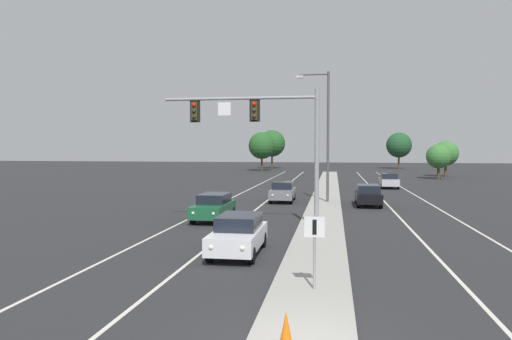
# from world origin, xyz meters

# --- Properties ---
(median_island) EXTENTS (2.40, 110.00, 0.15)m
(median_island) POSITION_xyz_m (0.00, 18.00, 0.07)
(median_island) COLOR #9E9B93
(median_island) RESTS_ON ground
(lane_stripe_oncoming_center) EXTENTS (0.14, 100.00, 0.01)m
(lane_stripe_oncoming_center) POSITION_xyz_m (-4.70, 25.00, 0.00)
(lane_stripe_oncoming_center) COLOR silver
(lane_stripe_oncoming_center) RESTS_ON ground
(lane_stripe_receding_center) EXTENTS (0.14, 100.00, 0.01)m
(lane_stripe_receding_center) POSITION_xyz_m (4.70, 25.00, 0.00)
(lane_stripe_receding_center) COLOR silver
(lane_stripe_receding_center) RESTS_ON ground
(edge_stripe_left) EXTENTS (0.14, 100.00, 0.01)m
(edge_stripe_left) POSITION_xyz_m (-8.00, 25.00, 0.00)
(edge_stripe_left) COLOR silver
(edge_stripe_left) RESTS_ON ground
(edge_stripe_right) EXTENTS (0.14, 100.00, 0.01)m
(edge_stripe_right) POSITION_xyz_m (8.00, 25.00, 0.00)
(edge_stripe_right) COLOR silver
(edge_stripe_right) RESTS_ON ground
(overhead_signal_mast) EXTENTS (8.35, 0.44, 7.20)m
(overhead_signal_mast) POSITION_xyz_m (-2.93, 14.87, 5.38)
(overhead_signal_mast) COLOR gray
(overhead_signal_mast) RESTS_ON median_island
(median_sign_post) EXTENTS (0.60, 0.10, 2.20)m
(median_sign_post) POSITION_xyz_m (0.11, 3.94, 1.59)
(median_sign_post) COLOR gray
(median_sign_post) RESTS_ON median_island
(street_lamp_median) EXTENTS (2.58, 0.28, 10.00)m
(street_lamp_median) POSITION_xyz_m (-0.03, 26.76, 5.79)
(street_lamp_median) COLOR #4C4C51
(street_lamp_median) RESTS_ON median_island
(car_oncoming_white) EXTENTS (1.85, 4.48, 1.58)m
(car_oncoming_white) POSITION_xyz_m (-3.15, 8.74, 0.82)
(car_oncoming_white) COLOR silver
(car_oncoming_white) RESTS_ON ground
(car_oncoming_green) EXTENTS (1.84, 4.48, 1.58)m
(car_oncoming_green) POSITION_xyz_m (-6.38, 17.14, 0.82)
(car_oncoming_green) COLOR #195633
(car_oncoming_green) RESTS_ON ground
(car_oncoming_grey) EXTENTS (1.87, 4.49, 1.58)m
(car_oncoming_grey) POSITION_xyz_m (-3.37, 27.51, 0.82)
(car_oncoming_grey) COLOR slate
(car_oncoming_grey) RESTS_ON ground
(car_receding_black) EXTENTS (1.85, 4.48, 1.58)m
(car_receding_black) POSITION_xyz_m (3.21, 25.85, 0.82)
(car_receding_black) COLOR black
(car_receding_black) RESTS_ON ground
(car_receding_silver) EXTENTS (1.87, 4.49, 1.58)m
(car_receding_silver) POSITION_xyz_m (6.49, 41.89, 0.82)
(car_receding_silver) COLOR #B7B7BC
(car_receding_silver) RESTS_ON ground
(traffic_cone_median_nose) EXTENTS (0.36, 0.36, 0.74)m
(traffic_cone_median_nose) POSITION_xyz_m (-0.31, -0.13, 0.51)
(traffic_cone_median_nose) COLOR black
(traffic_cone_median_nose) RESTS_ON median_island
(tree_far_right_b) EXTENTS (3.33, 3.33, 4.82)m
(tree_far_right_b) POSITION_xyz_m (14.87, 57.78, 3.14)
(tree_far_right_b) COLOR #4C3823
(tree_far_right_b) RESTS_ON ground
(tree_far_right_a) EXTENTS (3.68, 3.68, 5.32)m
(tree_far_right_a) POSITION_xyz_m (17.11, 63.67, 3.47)
(tree_far_right_a) COLOR #4C3823
(tree_far_right_a) RESTS_ON ground
(tree_far_right_c) EXTENTS (5.15, 5.15, 7.45)m
(tree_far_right_c) POSITION_xyz_m (13.81, 89.60, 4.86)
(tree_far_right_c) COLOR #4C3823
(tree_far_right_c) RESTS_ON ground
(tree_far_left_a) EXTENTS (5.51, 5.51, 7.98)m
(tree_far_left_a) POSITION_xyz_m (-12.02, 86.67, 5.21)
(tree_far_left_a) COLOR #4C3823
(tree_far_left_a) RESTS_ON ground
(tree_far_left_c) EXTENTS (5.00, 5.00, 7.23)m
(tree_far_left_c) POSITION_xyz_m (-12.58, 76.44, 4.72)
(tree_far_left_c) COLOR #4C3823
(tree_far_left_c) RESTS_ON ground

